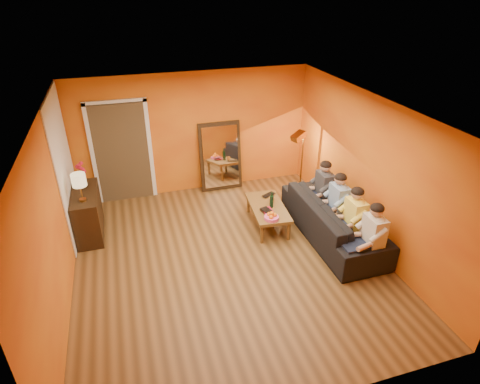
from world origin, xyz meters
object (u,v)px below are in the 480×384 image
object	(u,v)px
person_far_left	(373,237)
person_mid_left	(354,219)
person_far_right	(324,190)
vase	(83,182)
sofa	(333,219)
laptop	(270,196)
sideboard	(88,213)
tumbler	(272,200)
mirror_frame	(220,156)
floor_lamp	(301,165)
table_lamp	(80,188)
person_mid_right	(338,204)
wine_bottle	(272,200)
coffee_table	(267,216)
dog	(336,231)

from	to	relation	value
person_far_left	person_mid_left	distance (m)	0.55
person_far_right	vase	bearing A→B (deg)	166.91
sofa	laptop	xyz separation A→B (m)	(-0.82, 1.05, 0.07)
laptop	person_far_left	bearing A→B (deg)	-91.33
sideboard	tumbler	size ratio (longest dim) A/B	10.93
mirror_frame	floor_lamp	world-z (taller)	mirror_frame
person_far_right	floor_lamp	bearing A→B (deg)	91.75
mirror_frame	table_lamp	size ratio (longest dim) A/B	2.98
person_mid_right	wine_bottle	bearing A→B (deg)	152.98
person_far_left	sofa	bearing A→B (deg)	97.41
sideboard	coffee_table	world-z (taller)	sideboard
table_lamp	person_far_right	distance (m)	4.42
vase	person_mid_right	bearing A→B (deg)	-19.71
wine_bottle	laptop	world-z (taller)	wine_bottle
tumbler	person_mid_right	bearing A→B (deg)	-35.53
sideboard	table_lamp	size ratio (longest dim) A/B	2.31
person_mid_left	wine_bottle	distance (m)	1.54
person_mid_left	tumbler	xyz separation A→B (m)	(-1.01, 1.27, -0.14)
sofa	wine_bottle	world-z (taller)	sofa
mirror_frame	laptop	size ratio (longest dim) A/B	5.12
person_mid_left	table_lamp	bearing A→B (deg)	160.29
dog	laptop	bearing A→B (deg)	105.48
coffee_table	floor_lamp	bearing A→B (deg)	45.62
floor_lamp	person_mid_right	distance (m)	1.54
sofa	floor_lamp	size ratio (longest dim) A/B	1.74
floor_lamp	tumbler	size ratio (longest dim) A/B	13.33
dog	tumbler	xyz separation A→B (m)	(-0.78, 1.11, 0.15)
dog	person_mid_left	size ratio (longest dim) A/B	0.53
tumbler	laptop	world-z (taller)	tumbler
sofa	vase	distance (m)	4.59
mirror_frame	sofa	distance (m)	2.91
dog	person_mid_left	xyz separation A→B (m)	(0.22, -0.16, 0.29)
wine_bottle	vase	xyz separation A→B (m)	(-3.29, 1.02, 0.37)
coffee_table	laptop	world-z (taller)	laptop
person_mid_left	mirror_frame	bearing A→B (deg)	118.21
sofa	tumbler	world-z (taller)	sofa
person_mid_right	person_far_right	size ratio (longest dim) A/B	1.00
sideboard	tumbler	bearing A→B (deg)	-10.06
coffee_table	vase	xyz separation A→B (m)	(-3.24, 0.97, 0.74)
person_far_left	person_far_right	distance (m)	1.65
person_far_left	person_far_right	size ratio (longest dim) A/B	1.00
sideboard	person_mid_right	distance (m)	4.57
tumbler	laptop	bearing A→B (deg)	75.38
person_far_left	person_mid_right	xyz separation A→B (m)	(0.00, 1.10, 0.00)
sofa	dog	xyz separation A→B (m)	(-0.09, -0.29, -0.04)
sideboard	wine_bottle	world-z (taller)	sideboard
sideboard	person_mid_left	distance (m)	4.76
floor_lamp	person_far_left	size ratio (longest dim) A/B	1.18
person_mid_left	wine_bottle	world-z (taller)	person_mid_left
floor_lamp	person_mid_left	xyz separation A→B (m)	(0.03, -2.08, -0.11)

